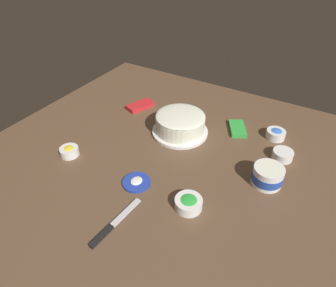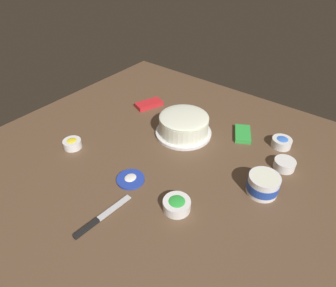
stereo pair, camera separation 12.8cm
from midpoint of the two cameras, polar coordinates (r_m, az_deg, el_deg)
ground_plane at (r=1.25m, az=1.13°, el=-3.22°), size 1.54×1.54×0.00m
frosted_cake at (r=1.38m, az=5.72°, el=3.50°), size 0.26×0.26×0.11m
frosting_tub at (r=1.16m, az=20.96°, el=-7.47°), size 0.12×0.12×0.08m
frosting_tub_lid at (r=1.16m, az=-4.10°, el=-6.99°), size 0.11×0.11×0.02m
spreading_knife at (r=1.04m, az=-9.79°, el=-14.41°), size 0.24×0.04×0.01m
sprinkle_bowl_green at (r=1.05m, az=5.26°, el=-11.78°), size 0.10×0.10×0.04m
sprinkle_bowl_yellow at (r=1.35m, az=-15.45°, el=-0.08°), size 0.08×0.08×0.04m
sprinkle_bowl_blue at (r=1.43m, az=23.52°, el=0.17°), size 0.09×0.09×0.04m
sprinkle_bowl_pink at (r=1.31m, az=24.21°, el=-3.79°), size 0.09×0.09×0.04m
candy_box_lower at (r=1.61m, az=-1.41°, el=7.53°), size 0.16×0.11×0.02m
candy_box_upper at (r=1.44m, az=16.71°, el=1.71°), size 0.15×0.12×0.02m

